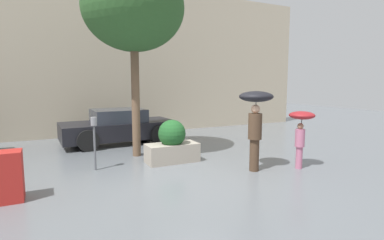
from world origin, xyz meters
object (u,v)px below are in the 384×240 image
at_px(person_child, 301,125).
at_px(parked_car_near, 119,127).
at_px(planter_box, 172,144).
at_px(person_adult, 256,112).
at_px(street_tree, 134,9).
at_px(newspaper_box, 7,177).
at_px(parking_meter, 94,132).

distance_m(person_child, parked_car_near, 6.10).
height_order(person_child, parked_car_near, person_child).
height_order(planter_box, person_adult, person_adult).
xyz_separation_m(parked_car_near, street_tree, (0.05, -2.11, 3.53)).
bearing_deg(parked_car_near, newspaper_box, 143.98).
bearing_deg(street_tree, person_adult, -50.51).
distance_m(planter_box, parking_meter, 1.99).
height_order(planter_box, street_tree, street_tree).
bearing_deg(person_child, newspaper_box, 142.44).
bearing_deg(planter_box, parking_meter, 176.90).
relative_size(person_child, newspaper_box, 1.55).
relative_size(planter_box, street_tree, 0.26).
height_order(street_tree, parking_meter, street_tree).
bearing_deg(planter_box, person_child, -35.75).
height_order(parked_car_near, parking_meter, parking_meter).
relative_size(person_adult, street_tree, 0.36).
distance_m(person_adult, street_tree, 4.34).
xyz_separation_m(person_child, street_tree, (-3.28, 2.97, 3.03)).
xyz_separation_m(street_tree, newspaper_box, (-2.96, -2.30, -3.64)).
xyz_separation_m(person_adult, parking_meter, (-3.45, 1.64, -0.49)).
relative_size(street_tree, parking_meter, 4.13).
bearing_deg(parking_meter, newspaper_box, -141.78).
relative_size(person_child, street_tree, 0.26).
height_order(person_child, street_tree, street_tree).
bearing_deg(person_adult, street_tree, 80.43).
distance_m(parked_car_near, parking_meter, 3.35).
relative_size(planter_box, newspaper_box, 1.52).
relative_size(street_tree, newspaper_box, 5.89).
height_order(person_child, parking_meter, person_child).
height_order(parked_car_near, newspaper_box, parked_car_near).
bearing_deg(planter_box, parked_car_near, 102.45).
xyz_separation_m(person_adult, parked_car_near, (-2.21, 4.74, -0.85)).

